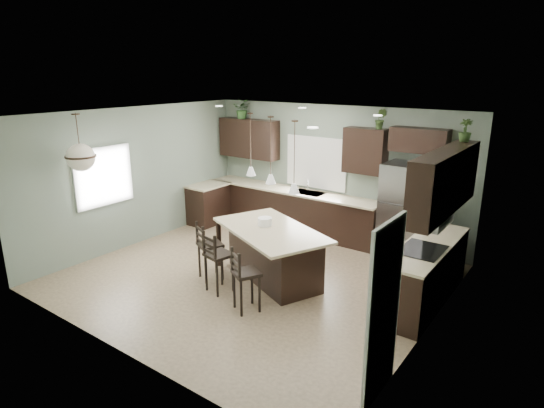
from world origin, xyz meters
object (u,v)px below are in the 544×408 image
at_px(bar_stool_left, 210,251).
at_px(bar_stool_right, 247,280).
at_px(kitchen_island, 271,254).
at_px(serving_dish, 265,222).
at_px(bar_stool_center, 219,261).
at_px(plant_back_left, 243,109).
at_px(refrigerator, 407,213).

relative_size(bar_stool_left, bar_stool_right, 1.03).
height_order(kitchen_island, serving_dish, serving_dish).
relative_size(kitchen_island, bar_stool_left, 2.05).
relative_size(kitchen_island, serving_dish, 8.79).
xyz_separation_m(bar_stool_center, plant_back_left, (-2.19, 3.30, 2.10)).
height_order(serving_dish, bar_stool_center, serving_dish).
relative_size(bar_stool_right, plant_back_left, 2.23).
height_order(serving_dish, bar_stool_right, serving_dish).
bearing_deg(kitchen_island, bar_stool_left, -121.82).
bearing_deg(bar_stool_left, bar_stool_center, -4.93).
bearing_deg(kitchen_island, bar_stool_right, -48.60).
bearing_deg(bar_stool_right, bar_stool_center, -167.60).
xyz_separation_m(refrigerator, kitchen_island, (-1.53, -2.23, -0.46)).
relative_size(refrigerator, kitchen_island, 0.88).
xyz_separation_m(serving_dish, bar_stool_left, (-0.67, -0.66, -0.48)).
distance_m(bar_stool_left, plant_back_left, 4.10).
distance_m(refrigerator, bar_stool_right, 3.53).
relative_size(bar_stool_left, bar_stool_center, 0.98).
distance_m(serving_dish, bar_stool_left, 1.06).
height_order(bar_stool_right, plant_back_left, plant_back_left).
height_order(refrigerator, bar_stool_right, refrigerator).
distance_m(bar_stool_left, bar_stool_right, 1.28).
height_order(bar_stool_left, bar_stool_right, bar_stool_left).
bearing_deg(plant_back_left, bar_stool_center, -56.49).
distance_m(kitchen_island, bar_stool_left, 1.04).
bearing_deg(bar_stool_left, serving_dish, 70.10).
relative_size(refrigerator, bar_stool_center, 1.77).
xyz_separation_m(kitchen_island, bar_stool_left, (-0.86, -0.58, 0.05)).
bearing_deg(serving_dish, bar_stool_center, -104.50).
bearing_deg(bar_stool_center, plant_back_left, 135.91).
bearing_deg(bar_stool_right, kitchen_island, 136.32).
height_order(kitchen_island, bar_stool_left, bar_stool_left).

